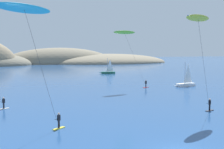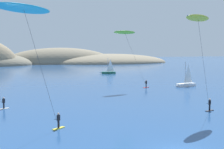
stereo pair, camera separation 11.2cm
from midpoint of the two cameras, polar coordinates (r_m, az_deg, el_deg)
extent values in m
ellipsoid|color=#7A705B|center=(180.88, -10.47, 2.22)|extent=(70.86, 29.35, 19.95)
ellipsoid|color=#7A705B|center=(186.83, -0.81, 2.39)|extent=(82.47, 45.87, 12.10)
cube|color=white|center=(66.88, 14.70, -2.04)|extent=(4.93, 1.94, 0.70)
cone|color=white|center=(65.33, 13.12, -2.17)|extent=(2.22, 0.91, 0.67)
cylinder|color=#B2B2B7|center=(66.41, 14.56, 0.38)|extent=(0.12, 0.12, 5.00)
pyramid|color=white|center=(67.02, 15.13, 0.26)|extent=(1.80, 0.29, 4.25)
cylinder|color=#A5A5AD|center=(67.21, 15.09, -1.50)|extent=(1.80, 0.29, 0.08)
cube|color=#23664C|center=(100.12, -0.80, 0.38)|extent=(4.98, 2.28, 0.70)
cone|color=#23664C|center=(99.79, -2.16, 0.37)|extent=(2.25, 1.06, 0.67)
cylinder|color=#B2B2B7|center=(99.89, -0.97, 2.01)|extent=(0.12, 0.12, 5.00)
pyramid|color=white|center=(100.04, -0.46, 1.92)|extent=(1.78, 0.42, 4.25)
cylinder|color=#A5A5AD|center=(100.17, -0.46, 0.73)|extent=(1.78, 0.42, 0.08)
cube|color=yellow|center=(30.76, -10.84, -10.69)|extent=(1.46, 1.18, 0.08)
cylinder|color=black|center=(30.64, -10.86, -9.90)|extent=(0.22, 0.22, 0.80)
cube|color=black|center=(30.47, -10.88, -8.63)|extent=(0.39, 0.36, 0.60)
sphere|color=tan|center=(30.38, -10.89, -7.86)|extent=(0.22, 0.22, 0.22)
cylinder|color=black|center=(30.26, -11.34, -8.96)|extent=(0.36, 0.47, 0.04)
ellipsoid|color=#23B2C6|center=(27.11, -17.52, 12.67)|extent=(5.88, 4.85, 0.80)
cylinder|color=#DB4C38|center=(27.11, -17.52, 12.77)|extent=(4.88, 3.64, 0.16)
cylinder|color=#333338|center=(28.14, -14.24, 1.15)|extent=(3.08, 2.27, 10.88)
cube|color=silver|center=(42.77, -21.20, -6.51)|extent=(1.52, 1.02, 0.08)
cylinder|color=black|center=(42.68, -21.21, -5.93)|extent=(0.22, 0.22, 0.80)
cube|color=black|center=(42.56, -21.24, -5.01)|extent=(0.39, 0.36, 0.60)
sphere|color=beige|center=(42.49, -21.26, -4.45)|extent=(0.22, 0.22, 0.22)
cylinder|color=black|center=(42.39, -21.63, -5.22)|extent=(0.34, 0.48, 0.04)
cube|color=red|center=(62.98, 6.84, -2.62)|extent=(1.55, 0.89, 0.08)
cylinder|color=black|center=(62.92, 6.85, -2.23)|extent=(0.22, 0.22, 0.80)
cube|color=black|center=(62.84, 6.86, -1.59)|extent=(0.37, 0.26, 0.60)
sphere|color=#9E7051|center=(62.79, 6.86, -1.21)|extent=(0.22, 0.22, 0.22)
cylinder|color=black|center=(62.64, 6.60, -1.72)|extent=(0.15, 0.55, 0.04)
ellipsoid|color=#8CD12D|center=(59.09, 2.49, 8.56)|extent=(5.47, 2.19, 0.82)
cylinder|color=#722DD1|center=(59.10, 2.49, 8.61)|extent=(5.01, 1.17, 0.16)
cylinder|color=#333338|center=(60.58, 4.62, 3.23)|extent=(5.39, 1.12, 10.88)
cube|color=#2D2D33|center=(40.99, 19.12, -6.94)|extent=(1.55, 0.82, 0.08)
cylinder|color=black|center=(40.90, 19.14, -6.34)|extent=(0.22, 0.22, 0.80)
cube|color=black|center=(40.77, 19.17, -5.37)|extent=(0.39, 0.33, 0.60)
sphere|color=tan|center=(40.70, 19.18, -4.79)|extent=(0.22, 0.22, 0.22)
cylinder|color=black|center=(40.48, 18.96, -5.61)|extent=(0.28, 0.51, 0.04)
ellipsoid|color=yellow|center=(36.66, 17.01, 10.91)|extent=(5.48, 3.60, 0.81)
cylinder|color=#1432E0|center=(36.66, 17.01, 10.99)|extent=(4.73, 2.47, 0.16)
cylinder|color=#333338|center=(38.16, 18.03, 2.16)|extent=(3.38, 1.70, 11.08)
camera|label=1|loc=(0.06, -90.08, -0.01)|focal=45.00mm
camera|label=2|loc=(0.06, 89.92, 0.01)|focal=45.00mm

